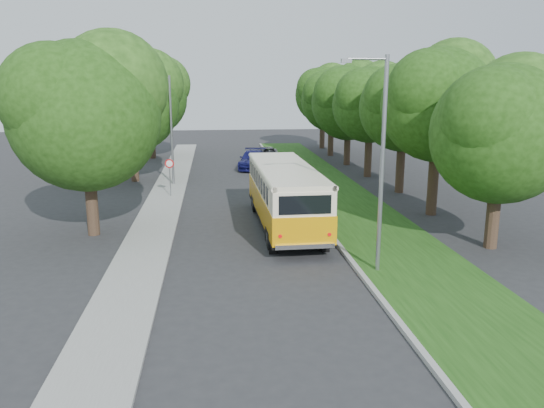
{
  "coord_description": "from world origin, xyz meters",
  "views": [
    {
      "loc": [
        -1.77,
        -20.96,
        7.07
      ],
      "look_at": [
        0.89,
        3.03,
        1.5
      ],
      "focal_mm": 35.0,
      "sensor_mm": 36.0,
      "label": 1
    }
  ],
  "objects": [
    {
      "name": "lamppost_near",
      "position": [
        4.21,
        -2.5,
        4.37
      ],
      "size": [
        1.71,
        0.16,
        8.0
      ],
      "color": "gray",
      "rests_on": "ground"
    },
    {
      "name": "car_silver",
      "position": [
        2.3,
        9.61,
        0.61
      ],
      "size": [
        2.24,
        3.81,
        1.22
      ],
      "primitive_type": "imported",
      "rotation": [
        0.0,
        0.0,
        0.24
      ],
      "color": "silver",
      "rests_on": "ground"
    },
    {
      "name": "sidewalk",
      "position": [
        -4.8,
        5.0,
        0.06
      ],
      "size": [
        2.2,
        70.0,
        0.12
      ],
      "primitive_type": "cube",
      "color": "gray",
      "rests_on": "ground"
    },
    {
      "name": "vintage_bus",
      "position": [
        1.67,
        4.25,
        1.57
      ],
      "size": [
        2.91,
        10.64,
        3.15
      ],
      "primitive_type": null,
      "rotation": [
        0.0,
        0.0,
        0.02
      ],
      "color": "#EB9E07",
      "rests_on": "ground"
    },
    {
      "name": "car_white",
      "position": [
        3.0,
        15.67,
        0.68
      ],
      "size": [
        1.76,
        4.22,
        1.36
      ],
      "primitive_type": "imported",
      "rotation": [
        0.0,
        0.0,
        -0.08
      ],
      "color": "white",
      "rests_on": "ground"
    },
    {
      "name": "grass_verge",
      "position": [
        5.95,
        5.0,
        0.07
      ],
      "size": [
        4.5,
        70.0,
        0.13
      ],
      "primitive_type": "cube",
      "color": "#1C4412",
      "rests_on": "ground"
    },
    {
      "name": "warning_sign",
      "position": [
        -4.5,
        11.98,
        1.71
      ],
      "size": [
        0.56,
        0.1,
        2.5
      ],
      "color": "gray",
      "rests_on": "ground"
    },
    {
      "name": "treeline",
      "position": [
        3.15,
        17.99,
        5.93
      ],
      "size": [
        24.27,
        41.91,
        9.46
      ],
      "color": "#332319",
      "rests_on": "ground"
    },
    {
      "name": "lamppost_far",
      "position": [
        -4.7,
        16.0,
        4.12
      ],
      "size": [
        1.71,
        0.16,
        7.5
      ],
      "color": "gray",
      "rests_on": "ground"
    },
    {
      "name": "car_blue",
      "position": [
        1.49,
        22.85,
        0.75
      ],
      "size": [
        2.91,
        5.43,
        1.5
      ],
      "primitive_type": "imported",
      "rotation": [
        0.0,
        0.0,
        -0.16
      ],
      "color": "navy",
      "rests_on": "ground"
    },
    {
      "name": "curb",
      "position": [
        3.6,
        5.0,
        0.07
      ],
      "size": [
        0.2,
        70.0,
        0.15
      ],
      "primitive_type": "cube",
      "color": "gray",
      "rests_on": "ground"
    },
    {
      "name": "ground",
      "position": [
        0.0,
        0.0,
        0.0
      ],
      "size": [
        120.0,
        120.0,
        0.0
      ],
      "primitive_type": "plane",
      "color": "#2A2A2D",
      "rests_on": "ground"
    },
    {
      "name": "car_grey",
      "position": [
        2.91,
        25.71,
        0.7
      ],
      "size": [
        2.43,
        5.06,
        1.39
      ],
      "primitive_type": "imported",
      "rotation": [
        0.0,
        0.0,
        -0.03
      ],
      "color": "#54555B",
      "rests_on": "ground"
    }
  ]
}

